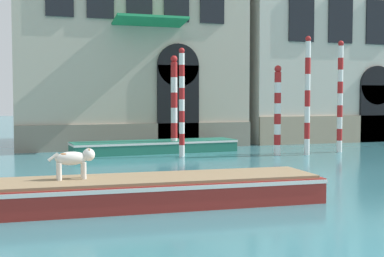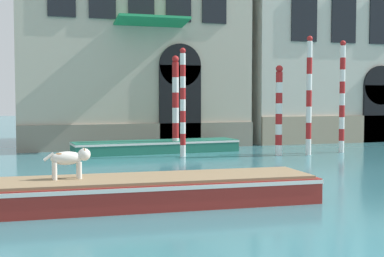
{
  "view_description": "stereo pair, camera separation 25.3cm",
  "coord_description": "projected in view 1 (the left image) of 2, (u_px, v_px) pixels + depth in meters",
  "views": [
    {
      "loc": [
        -5.57,
        -5.7,
        2.23
      ],
      "look_at": [
        -0.15,
        10.69,
        1.2
      ],
      "focal_mm": 50.0,
      "sensor_mm": 36.0,
      "label": 1
    },
    {
      "loc": [
        -5.33,
        -5.78,
        2.23
      ],
      "look_at": [
        -0.15,
        10.69,
        1.2
      ],
      "focal_mm": 50.0,
      "sensor_mm": 36.0,
      "label": 2
    }
  ],
  "objects": [
    {
      "name": "boat_foreground",
      "position": [
        123.0,
        191.0,
        10.81
      ],
      "size": [
        8.37,
        2.04,
        0.59
      ],
      "rotation": [
        0.0,
        0.0,
        -0.05
      ],
      "color": "maroon",
      "rests_on": "ground_plane"
    },
    {
      "name": "mooring_pole_4",
      "position": [
        307.0,
        95.0,
        20.36
      ],
      "size": [
        0.22,
        0.22,
        4.53
      ],
      "color": "white",
      "rests_on": "ground_plane"
    },
    {
      "name": "mooring_pole_3",
      "position": [
        340.0,
        96.0,
        21.33
      ],
      "size": [
        0.22,
        0.22,
        4.45
      ],
      "color": "white",
      "rests_on": "ground_plane"
    },
    {
      "name": "mooring_pole_1",
      "position": [
        174.0,
        104.0,
        21.02
      ],
      "size": [
        0.27,
        0.27,
        3.84
      ],
      "color": "white",
      "rests_on": "ground_plane"
    },
    {
      "name": "mooring_pole_5",
      "position": [
        182.0,
        102.0,
        19.84
      ],
      "size": [
        0.22,
        0.22,
        4.04
      ],
      "color": "white",
      "rests_on": "ground_plane"
    },
    {
      "name": "mooring_pole_0",
      "position": [
        278.0,
        110.0,
        20.26
      ],
      "size": [
        0.27,
        0.27,
        3.41
      ],
      "color": "white",
      "rests_on": "ground_plane"
    },
    {
      "name": "dog_on_deck",
      "position": [
        75.0,
        159.0,
        10.66
      ],
      "size": [
        0.94,
        0.3,
        0.62
      ],
      "rotation": [
        0.0,
        0.0,
        0.04
      ],
      "color": "silver",
      "rests_on": "boat_foreground"
    },
    {
      "name": "boat_moored_near_palazzo",
      "position": [
        155.0,
        146.0,
        21.25
      ],
      "size": [
        6.71,
        1.82,
        0.48
      ],
      "rotation": [
        0.0,
        0.0,
        0.06
      ],
      "color": "#1E6651",
      "rests_on": "ground_plane"
    }
  ]
}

